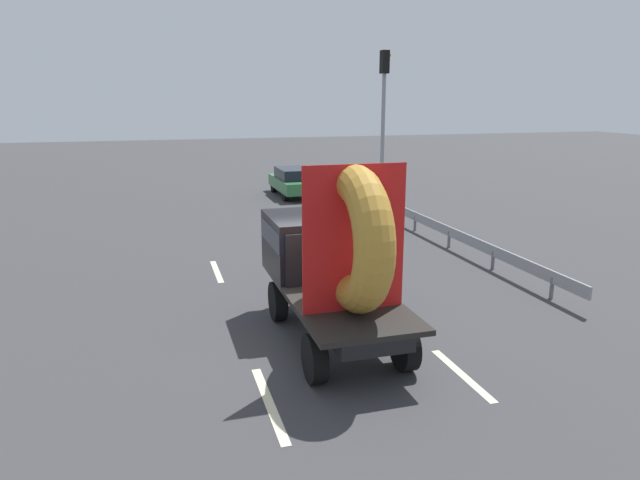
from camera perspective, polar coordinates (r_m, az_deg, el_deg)
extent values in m
plane|color=#38383A|center=(11.98, 0.43, -9.84)|extent=(120.00, 120.00, 0.00)
cylinder|color=black|center=(12.85, -4.22, -6.08)|extent=(0.28, 0.88, 0.88)
cylinder|color=black|center=(13.29, 2.99, -5.37)|extent=(0.28, 0.88, 0.88)
cylinder|color=black|center=(10.15, -0.52, -11.73)|extent=(0.28, 0.88, 0.88)
cylinder|color=black|center=(10.69, 8.43, -10.49)|extent=(0.28, 0.88, 0.88)
cube|color=black|center=(11.60, 1.40, -6.03)|extent=(1.30, 4.89, 0.25)
cube|color=black|center=(12.68, -0.57, -0.48)|extent=(2.00, 2.00, 1.35)
cube|color=black|center=(12.56, -0.51, 0.78)|extent=(2.02, 1.90, 0.44)
cube|color=black|center=(10.65, 3.05, -6.91)|extent=(2.00, 2.89, 0.10)
cube|color=black|center=(11.72, 0.83, -1.83)|extent=(1.80, 0.08, 1.10)
torus|color=#B7842D|center=(10.10, 3.44, 0.10)|extent=(0.69, 2.65, 2.65)
cube|color=red|center=(10.10, 3.44, 0.10)|extent=(1.90, 0.03, 2.65)
cylinder|color=black|center=(30.26, -4.63, 5.39)|extent=(0.23, 0.66, 0.66)
cylinder|color=black|center=(30.62, -1.67, 5.53)|extent=(0.23, 0.66, 0.66)
cylinder|color=black|center=(27.59, -3.45, 4.57)|extent=(0.23, 0.66, 0.66)
cylinder|color=black|center=(27.99, -0.23, 4.73)|extent=(0.23, 0.66, 0.66)
cube|color=#33723F|center=(29.06, -2.52, 5.63)|extent=(1.86, 4.33, 0.57)
cube|color=black|center=(28.89, -2.48, 6.66)|extent=(1.67, 2.42, 0.52)
cylinder|color=gray|center=(24.21, 6.25, 9.32)|extent=(0.16, 0.16, 5.79)
cube|color=black|center=(24.17, 6.46, 17.24)|extent=(0.30, 0.36, 0.90)
sphere|color=yellow|center=(24.26, 6.87, 17.88)|extent=(0.20, 0.20, 0.20)
cube|color=gray|center=(18.28, 14.74, -0.05)|extent=(0.06, 10.34, 0.32)
cylinder|color=slate|center=(15.30, 22.12, -4.44)|extent=(0.10, 0.10, 0.55)
cylinder|color=slate|center=(17.29, 16.87, -1.93)|extent=(0.10, 0.10, 0.55)
cylinder|color=slate|center=(19.42, 12.75, 0.05)|extent=(0.10, 0.10, 0.55)
cylinder|color=slate|center=(21.65, 9.46, 1.64)|extent=(0.10, 0.10, 0.55)
cube|color=beige|center=(9.73, -5.08, -15.89)|extent=(0.16, 2.49, 0.01)
cube|color=beige|center=(16.68, -10.26, -3.09)|extent=(0.16, 2.16, 0.01)
cube|color=beige|center=(10.88, 13.99, -12.88)|extent=(0.16, 2.08, 0.01)
cube|color=beige|center=(17.88, 0.85, -1.69)|extent=(0.16, 2.11, 0.01)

